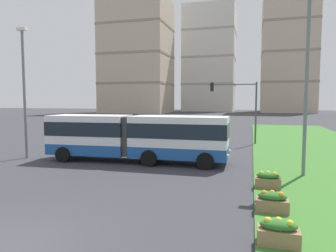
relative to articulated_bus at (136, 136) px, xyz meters
name	(u,v)px	position (x,y,z in m)	size (l,w,h in m)	color
ground_plane	(1,247)	(0.70, -11.87, -1.65)	(260.00, 260.00, 0.00)	#38383D
articulated_bus	(136,136)	(0.00, 0.00, 0.00)	(11.93, 3.13, 3.00)	white
car_navy_sedan	(138,129)	(-5.34, 14.09, -0.90)	(4.52, 2.28, 1.58)	#19234C
flower_planter_0	(278,232)	(7.94, -9.87, -1.23)	(1.10, 0.56, 0.74)	#937051
flower_planter_1	(272,202)	(7.94, -7.29, -1.23)	(1.10, 0.56, 0.74)	#937051
flower_planter_2	(268,180)	(7.94, -4.22, -1.23)	(1.10, 0.56, 0.74)	#937051
traffic_light_far_right	(239,101)	(6.06, 10.13, 2.28)	(4.34, 0.28, 5.64)	#474C51
streetlight_left	(24,87)	(-7.80, -0.83, 3.22)	(0.70, 0.28, 8.86)	slate
streetlight_median	(307,74)	(9.84, -1.37, 3.67)	(0.70, 0.28, 9.75)	slate
apartment_tower_west	(137,57)	(-29.30, 76.11, 16.50)	(21.01, 17.18, 36.27)	#C6B299
apartment_tower_westcentre	(210,60)	(-8.65, 99.42, 17.72)	(18.89, 17.46, 38.72)	silver
apartment_tower_centre	(288,55)	(18.62, 94.45, 17.74)	(17.16, 19.42, 38.74)	#C6B299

